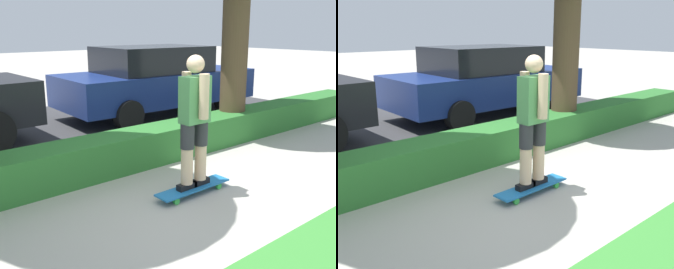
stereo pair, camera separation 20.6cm
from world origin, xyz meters
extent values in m
plane|color=#ADA89E|center=(0.00, 0.00, 0.00)|extent=(60.00, 60.00, 0.00)
cube|color=#38383A|center=(0.00, 4.20, 0.00)|extent=(12.58, 5.00, 0.01)
cube|color=#2D702D|center=(0.00, 1.60, 0.25)|extent=(12.58, 0.60, 0.51)
cube|color=#1E6BAD|center=(0.24, 0.29, 0.09)|extent=(1.03, 0.24, 0.02)
cylinder|color=green|center=(0.59, 0.20, 0.04)|extent=(0.08, 0.04, 0.08)
cylinder|color=green|center=(0.59, 0.38, 0.04)|extent=(0.08, 0.04, 0.08)
cylinder|color=green|center=(-0.11, 0.20, 0.04)|extent=(0.08, 0.04, 0.08)
cylinder|color=green|center=(-0.11, 0.38, 0.04)|extent=(0.08, 0.04, 0.08)
cube|color=black|center=(0.13, 0.29, 0.13)|extent=(0.26, 0.09, 0.07)
cylinder|color=beige|center=(0.13, 0.29, 0.53)|extent=(0.14, 0.14, 0.73)
cylinder|color=#2D2D33|center=(0.13, 0.29, 0.75)|extent=(0.16, 0.16, 0.29)
cube|color=black|center=(0.35, 0.29, 0.13)|extent=(0.26, 0.09, 0.07)
cylinder|color=beige|center=(0.35, 0.29, 0.53)|extent=(0.14, 0.14, 0.73)
cylinder|color=#2D2D33|center=(0.35, 0.29, 0.75)|extent=(0.16, 0.16, 0.29)
cube|color=#519356|center=(0.24, 0.29, 1.16)|extent=(0.35, 0.19, 0.54)
cylinder|color=beige|center=(0.24, 0.15, 1.21)|extent=(0.11, 0.11, 0.50)
cylinder|color=beige|center=(0.24, 0.44, 1.21)|extent=(0.11, 0.11, 0.50)
sphere|color=beige|center=(0.24, 0.29, 1.56)|extent=(0.21, 0.21, 0.21)
cylinder|color=brown|center=(2.54, 1.71, 1.59)|extent=(0.46, 0.46, 3.18)
cube|color=navy|center=(2.79, 4.21, 0.65)|extent=(4.60, 2.06, 0.68)
cube|color=black|center=(2.65, 4.21, 1.27)|extent=(2.42, 1.75, 0.57)
cylinder|color=black|center=(4.20, 3.33, 0.30)|extent=(0.61, 0.23, 0.61)
cylinder|color=black|center=(4.20, 5.08, 0.30)|extent=(0.61, 0.23, 0.61)
cylinder|color=black|center=(1.38, 3.33, 0.30)|extent=(0.61, 0.23, 0.61)
cylinder|color=black|center=(1.38, 5.08, 0.30)|extent=(0.61, 0.23, 0.61)
camera|label=1|loc=(-2.83, -2.90, 1.95)|focal=42.00mm
camera|label=2|loc=(-2.99, -2.76, 1.95)|focal=42.00mm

